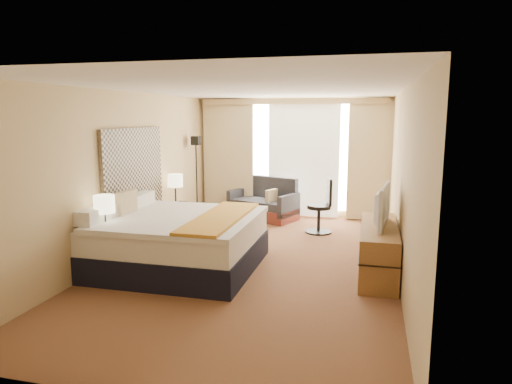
% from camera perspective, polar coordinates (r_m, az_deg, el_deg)
% --- Properties ---
extents(floor, '(4.20, 7.00, 0.02)m').
position_cam_1_polar(floor, '(7.04, -0.33, -8.90)').
color(floor, '#511718').
rests_on(floor, ground).
extents(ceiling, '(4.20, 7.00, 0.02)m').
position_cam_1_polar(ceiling, '(6.68, -0.35, 12.76)').
color(ceiling, white).
rests_on(ceiling, wall_back).
extents(wall_back, '(4.20, 0.02, 2.60)m').
position_cam_1_polar(wall_back, '(10.14, 4.62, 4.30)').
color(wall_back, tan).
rests_on(wall_back, ground).
extents(wall_front, '(4.20, 0.02, 2.60)m').
position_cam_1_polar(wall_front, '(3.52, -14.79, -6.08)').
color(wall_front, tan).
rests_on(wall_front, ground).
extents(wall_left, '(0.02, 7.00, 2.60)m').
position_cam_1_polar(wall_left, '(7.54, -16.00, 2.12)').
color(wall_left, tan).
rests_on(wall_left, ground).
extents(wall_right, '(0.02, 7.00, 2.60)m').
position_cam_1_polar(wall_right, '(6.54, 17.77, 0.95)').
color(wall_right, tan).
rests_on(wall_right, ground).
extents(headboard, '(0.06, 1.85, 1.50)m').
position_cam_1_polar(headboard, '(7.69, -14.99, 2.16)').
color(headboard, black).
rests_on(headboard, wall_left).
extents(nightstand_left, '(0.45, 0.52, 0.55)m').
position_cam_1_polar(nightstand_left, '(6.75, -18.37, -7.75)').
color(nightstand_left, olive).
rests_on(nightstand_left, floor).
extents(nightstand_right, '(0.45, 0.52, 0.55)m').
position_cam_1_polar(nightstand_right, '(8.88, -9.73, -3.26)').
color(nightstand_right, olive).
rests_on(nightstand_right, floor).
extents(media_dresser, '(0.50, 1.80, 0.70)m').
position_cam_1_polar(media_dresser, '(6.73, 15.05, -6.98)').
color(media_dresser, olive).
rests_on(media_dresser, floor).
extents(window, '(2.30, 0.02, 2.30)m').
position_cam_1_polar(window, '(10.07, 6.00, 4.36)').
color(window, white).
rests_on(window, wall_back).
extents(curtains, '(4.12, 0.19, 2.56)m').
position_cam_1_polar(curtains, '(10.02, 4.50, 4.86)').
color(curtains, beige).
rests_on(curtains, floor).
extents(bed, '(2.30, 2.10, 1.12)m').
position_cam_1_polar(bed, '(6.85, -9.95, -5.97)').
color(bed, black).
rests_on(bed, floor).
extents(loveseat, '(1.61, 1.23, 0.89)m').
position_cam_1_polar(loveseat, '(9.94, 1.05, -1.64)').
color(loveseat, maroon).
rests_on(loveseat, floor).
extents(floor_lamp, '(0.23, 0.23, 1.79)m').
position_cam_1_polar(floor_lamp, '(9.73, -7.48, 3.84)').
color(floor_lamp, black).
rests_on(floor_lamp, floor).
extents(desk_chair, '(0.51, 0.51, 1.06)m').
position_cam_1_polar(desk_chair, '(8.80, 8.24, -2.05)').
color(desk_chair, black).
rests_on(desk_chair, floor).
extents(lamp_left, '(0.28, 0.28, 0.60)m').
position_cam_1_polar(lamp_left, '(6.59, -18.44, -1.55)').
color(lamp_left, black).
rests_on(lamp_left, nightstand_left).
extents(lamp_right, '(0.28, 0.28, 0.59)m').
position_cam_1_polar(lamp_right, '(8.70, -10.07, 1.35)').
color(lamp_right, black).
rests_on(lamp_right, nightstand_right).
extents(tissue_box, '(0.13, 0.13, 0.10)m').
position_cam_1_polar(tissue_box, '(6.65, -18.24, -5.10)').
color(tissue_box, '#82AFCA').
rests_on(tissue_box, nightstand_left).
extents(telephone, '(0.22, 0.19, 0.07)m').
position_cam_1_polar(telephone, '(8.68, -9.30, -1.45)').
color(telephone, black).
rests_on(telephone, nightstand_right).
extents(television, '(0.26, 1.01, 0.58)m').
position_cam_1_polar(television, '(6.57, 14.86, -1.64)').
color(television, black).
rests_on(television, media_dresser).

